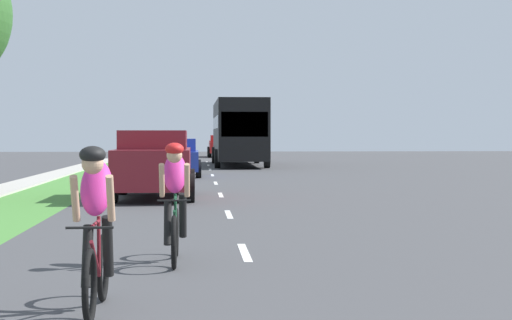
# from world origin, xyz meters

# --- Properties ---
(ground_plane) EXTENTS (120.00, 120.00, 0.00)m
(ground_plane) POSITION_xyz_m (0.00, 20.00, 0.00)
(ground_plane) COLOR #424244
(grass_verge) EXTENTS (2.23, 70.00, 0.01)m
(grass_verge) POSITION_xyz_m (-4.78, 20.00, 0.00)
(grass_verge) COLOR #478438
(grass_verge) RESTS_ON ground_plane
(lane_markings_center) EXTENTS (0.12, 52.20, 0.01)m
(lane_markings_center) POSITION_xyz_m (0.00, 24.00, 0.00)
(lane_markings_center) COLOR white
(lane_markings_center) RESTS_ON ground_plane
(cyclist_lead) EXTENTS (0.42, 1.72, 1.58)m
(cyclist_lead) POSITION_xyz_m (-1.63, 6.13, 0.81)
(cyclist_lead) COLOR black
(cyclist_lead) RESTS_ON ground_plane
(cyclist_trailing) EXTENTS (0.42, 1.72, 1.58)m
(cyclist_trailing) POSITION_xyz_m (-0.96, 9.08, 0.81)
(cyclist_trailing) COLOR black
(cyclist_trailing) RESTS_ON ground_plane
(suv_maroon) EXTENTS (2.15, 4.70, 1.79)m
(suv_maroon) POSITION_xyz_m (-1.79, 20.20, 0.95)
(suv_maroon) COLOR maroon
(suv_maroon) RESTS_ON ground_plane
(sedan_blue) EXTENTS (1.98, 4.30, 1.52)m
(sedan_blue) POSITION_xyz_m (-1.46, 31.61, 0.77)
(sedan_blue) COLOR #23389E
(sedan_blue) RESTS_ON ground_plane
(bus_black) EXTENTS (2.78, 11.60, 3.48)m
(bus_black) POSITION_xyz_m (1.65, 43.38, 1.98)
(bus_black) COLOR black
(bus_black) RESTS_ON ground_plane
(pickup_red) EXTENTS (2.22, 5.10, 1.64)m
(pickup_red) POSITION_xyz_m (1.32, 59.99, 0.83)
(pickup_red) COLOR red
(pickup_red) RESTS_ON ground_plane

